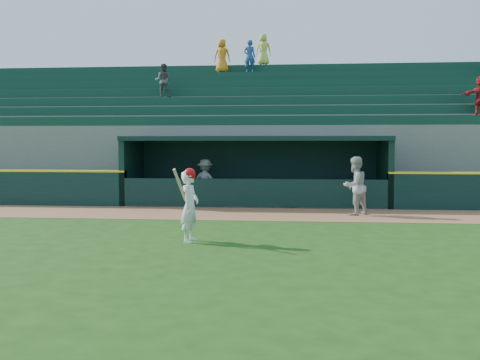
# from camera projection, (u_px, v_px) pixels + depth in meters

# --- Properties ---
(ground) EXTENTS (120.00, 120.00, 0.00)m
(ground) POSITION_uv_depth(u_px,v_px,m) (233.00, 243.00, 11.88)
(ground) COLOR #1C4210
(ground) RESTS_ON ground
(warning_track) EXTENTS (40.00, 3.00, 0.01)m
(warning_track) POSITION_uv_depth(u_px,v_px,m) (250.00, 214.00, 16.75)
(warning_track) COLOR brown
(warning_track) RESTS_ON ground
(dugout_player_front) EXTENTS (1.11, 1.09, 1.81)m
(dugout_player_front) POSITION_uv_depth(u_px,v_px,m) (355.00, 186.00, 16.41)
(dugout_player_front) COLOR #A0A19B
(dugout_player_front) RESTS_ON ground
(dugout_player_inside) EXTENTS (1.18, 0.86, 1.63)m
(dugout_player_inside) POSITION_uv_depth(u_px,v_px,m) (205.00, 181.00, 19.65)
(dugout_player_inside) COLOR #A5A49F
(dugout_player_inside) RESTS_ON ground
(dugout) EXTENTS (9.40, 2.80, 2.46)m
(dugout) POSITION_uv_depth(u_px,v_px,m) (256.00, 166.00, 19.74)
(dugout) COLOR slate
(dugout) RESTS_ON ground
(stands) EXTENTS (34.50, 6.25, 7.49)m
(stands) POSITION_uv_depth(u_px,v_px,m) (263.00, 139.00, 24.20)
(stands) COLOR slate
(stands) RESTS_ON ground
(batter_at_plate) EXTENTS (0.54, 0.79, 1.68)m
(batter_at_plate) POSITION_uv_depth(u_px,v_px,m) (190.00, 205.00, 12.01)
(batter_at_plate) COLOR white
(batter_at_plate) RESTS_ON ground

